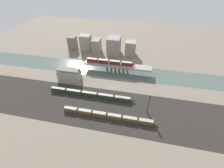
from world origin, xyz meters
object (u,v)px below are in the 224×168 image
object	(u,v)px
train_yard_mid	(91,94)
train_on_bridge	(110,62)
train_yard_near	(109,116)
signal_tower	(148,105)
warehouse_building	(69,74)

from	to	relation	value
train_yard_mid	train_on_bridge	bearing A→B (deg)	79.59
train_yard_near	train_yard_mid	distance (m)	26.70
train_yard_near	signal_tower	size ratio (longest dim) A/B	4.27
train_on_bridge	train_yard_near	size ratio (longest dim) A/B	0.72
warehouse_building	train_yard_near	bearing A→B (deg)	-39.02
train_yard_near	train_yard_mid	bearing A→B (deg)	135.61
warehouse_building	signal_tower	xyz separation A→B (m)	(72.95, -26.80, 2.55)
warehouse_building	train_on_bridge	bearing A→B (deg)	32.63
signal_tower	train_yard_near	bearing A→B (deg)	-158.29
signal_tower	warehouse_building	bearing A→B (deg)	159.83
warehouse_building	signal_tower	bearing A→B (deg)	-20.17
train_yard_near	train_yard_mid	xyz separation A→B (m)	(-19.08, 18.67, 0.14)
train_on_bridge	train_yard_near	world-z (taller)	train_on_bridge
train_yard_near	signal_tower	distance (m)	29.42
train_yard_near	warehouse_building	world-z (taller)	warehouse_building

